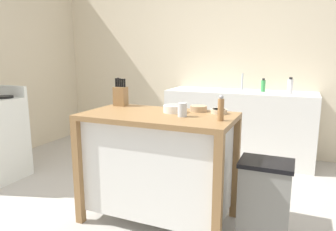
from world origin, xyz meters
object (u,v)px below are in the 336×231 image
object	(u,v)px
drinking_cup	(182,110)
bottle_spray_cleaner	(290,86)
knife_block	(121,95)
trash_bin	(264,203)
bottle_hand_soap	(263,86)
bowl_ceramic_wide	(174,109)
kitchen_island	(158,162)
pepper_grinder	(221,109)
bowl_stoneware_deep	(198,108)
bowl_ceramic_small	(219,111)
sink_faucet	(242,82)

from	to	relation	value
drinking_cup	bottle_spray_cleaner	size ratio (longest dim) A/B	0.52
knife_block	trash_bin	xyz separation A→B (m)	(1.31, -0.26, -0.67)
bottle_hand_soap	bowl_ceramic_wide	bearing A→B (deg)	-105.35
kitchen_island	bottle_hand_soap	xyz separation A→B (m)	(0.58, 1.89, 0.47)
bowl_ceramic_wide	bottle_spray_cleaner	distance (m)	1.86
kitchen_island	pepper_grinder	size ratio (longest dim) A/B	6.55
bowl_stoneware_deep	bowl_ceramic_wide	bearing A→B (deg)	-143.24
knife_block	bowl_ceramic_small	xyz separation A→B (m)	(0.91, -0.03, -0.07)
kitchen_island	bottle_spray_cleaner	distance (m)	2.05
bowl_ceramic_small	trash_bin	world-z (taller)	bowl_ceramic_small
pepper_grinder	drinking_cup	bearing A→B (deg)	173.69
sink_faucet	bottle_spray_cleaner	bearing A→B (deg)	-17.35
drinking_cup	pepper_grinder	xyz separation A→B (m)	(0.30, -0.03, 0.03)
kitchen_island	bottle_hand_soap	world-z (taller)	bottle_hand_soap
trash_bin	bottle_spray_cleaner	world-z (taller)	bottle_spray_cleaner
bowl_stoneware_deep	sink_faucet	xyz separation A→B (m)	(0.05, 1.74, 0.08)
bowl_ceramic_small	pepper_grinder	distance (m)	0.28
knife_block	bottle_hand_soap	world-z (taller)	knife_block
bowl_ceramic_wide	bottle_hand_soap	bearing A→B (deg)	74.65
sink_faucet	bottle_spray_cleaner	size ratio (longest dim) A/B	1.12
bowl_ceramic_wide	bowl_stoneware_deep	xyz separation A→B (m)	(0.17, 0.13, -0.01)
pepper_grinder	bottle_hand_soap	xyz separation A→B (m)	(0.07, 1.95, -0.01)
bowl_ceramic_wide	bottle_spray_cleaner	world-z (taller)	bottle_spray_cleaner
kitchen_island	knife_block	size ratio (longest dim) A/B	4.73
pepper_grinder	trash_bin	bearing A→B (deg)	5.57
bowl_stoneware_deep	bottle_hand_soap	bearing A→B (deg)	79.00
knife_block	bottle_spray_cleaner	size ratio (longest dim) A/B	1.28
bowl_ceramic_small	sink_faucet	size ratio (longest dim) A/B	0.58
bowl_ceramic_wide	bowl_ceramic_small	size ratio (longest dim) A/B	1.32
bowl_stoneware_deep	drinking_cup	bearing A→B (deg)	-99.84
drinking_cup	bowl_ceramic_wide	bearing A→B (deg)	132.66
trash_bin	bottle_spray_cleaner	xyz separation A→B (m)	(0.07, 1.81, 0.67)
pepper_grinder	bottle_hand_soap	size ratio (longest dim) A/B	1.09
bowl_ceramic_small	trash_bin	xyz separation A→B (m)	(0.40, -0.23, -0.60)
knife_block	pepper_grinder	world-z (taller)	knife_block
bowl_stoneware_deep	trash_bin	size ratio (longest dim) A/B	0.22
bowl_ceramic_wide	bottle_hand_soap	size ratio (longest dim) A/B	1.00
kitchen_island	bowl_ceramic_wide	distance (m)	0.45
kitchen_island	trash_bin	world-z (taller)	kitchen_island
pepper_grinder	bottle_spray_cleaner	size ratio (longest dim) A/B	0.92
knife_block	bowl_stoneware_deep	world-z (taller)	knife_block
bowl_ceramic_wide	bowl_stoneware_deep	bearing A→B (deg)	36.76
bowl_ceramic_small	sink_faucet	bearing A→B (deg)	94.18
sink_faucet	knife_block	bearing A→B (deg)	-114.19
bowl_stoneware_deep	bowl_ceramic_small	size ratio (longest dim) A/B	1.08
drinking_cup	pepper_grinder	bearing A→B (deg)	-6.31
drinking_cup	kitchen_island	bearing A→B (deg)	172.18
pepper_grinder	bowl_ceramic_small	bearing A→B (deg)	106.41
kitchen_island	bottle_hand_soap	distance (m)	2.03
kitchen_island	sink_faucet	bearing A→B (deg)	81.14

